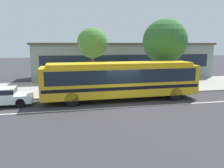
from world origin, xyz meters
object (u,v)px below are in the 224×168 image
pedestrian_waiting_near_sign (141,79)px  bus_stop_sign (169,73)px  street_tree_near_stop (92,43)px  street_tree_mid_block (165,41)px  transit_bus (121,78)px  pedestrian_walking_along_curb (144,81)px

pedestrian_waiting_near_sign → bus_stop_sign: size_ratio=0.68×
street_tree_near_stop → street_tree_mid_block: bearing=-6.1°
pedestrian_waiting_near_sign → transit_bus: bearing=-132.3°
transit_bus → street_tree_mid_block: (5.04, 3.37, 2.85)m
pedestrian_waiting_near_sign → pedestrian_walking_along_curb: (-0.07, -0.99, -0.00)m
transit_bus → pedestrian_walking_along_curb: 3.09m
pedestrian_waiting_near_sign → pedestrian_walking_along_curb: pedestrian_walking_along_curb is taller
transit_bus → pedestrian_waiting_near_sign: (2.53, 2.78, -0.55)m
pedestrian_waiting_near_sign → pedestrian_walking_along_curb: 0.99m
pedestrian_walking_along_curb → bus_stop_sign: bus_stop_sign is taller
street_tree_near_stop → street_tree_mid_block: 6.76m
pedestrian_walking_along_curb → street_tree_near_stop: street_tree_near_stop is taller
bus_stop_sign → transit_bus: bearing=-159.8°
pedestrian_walking_along_curb → street_tree_mid_block: (2.58, 1.58, 3.40)m
pedestrian_waiting_near_sign → pedestrian_walking_along_curb: size_ratio=1.00×
street_tree_mid_block → pedestrian_waiting_near_sign: bearing=-166.8°
transit_bus → bus_stop_sign: (4.82, 1.77, 0.05)m
pedestrian_waiting_near_sign → street_tree_near_stop: 5.47m
pedestrian_walking_along_curb → street_tree_mid_block: 4.55m
street_tree_near_stop → pedestrian_walking_along_curb: bearing=-29.0°
bus_stop_sign → street_tree_near_stop: 7.39m
street_tree_near_stop → street_tree_mid_block: size_ratio=0.87×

